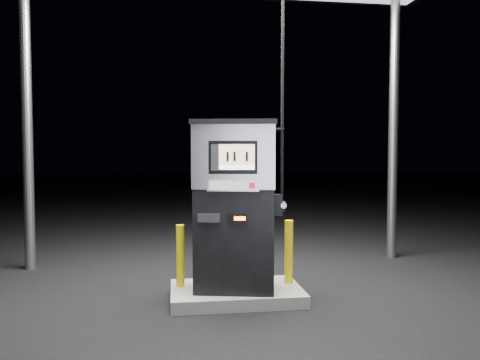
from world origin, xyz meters
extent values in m
plane|color=black|center=(0.00, 0.00, 0.00)|extent=(80.00, 80.00, 0.00)
cube|color=#60605B|center=(0.00, 0.00, 0.07)|extent=(1.60, 1.00, 0.15)
cylinder|color=gray|center=(-3.00, 2.00, 2.25)|extent=(0.16, 0.16, 4.50)
cylinder|color=gray|center=(3.00, 2.00, 2.25)|extent=(0.16, 0.16, 4.50)
cube|color=black|center=(-0.03, -0.10, 0.77)|extent=(1.04, 0.73, 1.24)
cube|color=silver|center=(-0.03, -0.10, 1.76)|extent=(1.06, 0.75, 0.74)
cube|color=black|center=(-0.03, -0.10, 2.16)|extent=(1.11, 0.80, 0.06)
cube|color=black|center=(-0.09, -0.38, 1.76)|extent=(0.55, 0.14, 0.38)
cube|color=beige|center=(-0.05, -0.41, 1.79)|extent=(0.40, 0.09, 0.24)
cube|color=white|center=(-0.05, -0.41, 1.64)|extent=(0.40, 0.09, 0.05)
cube|color=silver|center=(-0.09, -0.38, 1.44)|extent=(0.59, 0.15, 0.14)
cube|color=#999BA0|center=(-0.09, -0.40, 1.44)|extent=(0.53, 0.12, 0.10)
cube|color=#B20B1C|center=(0.12, -0.45, 1.44)|extent=(0.07, 0.02, 0.07)
cube|color=black|center=(-0.04, -0.39, 1.06)|extent=(0.22, 0.06, 0.09)
cube|color=#FA620C|center=(-0.01, -0.41, 1.06)|extent=(0.13, 0.03, 0.04)
cube|color=black|center=(-0.36, -0.32, 1.06)|extent=(0.26, 0.08, 0.10)
cube|color=black|center=(0.48, -0.21, 1.19)|extent=(0.13, 0.20, 0.25)
cylinder|color=gray|center=(0.54, -0.22, 1.19)|extent=(0.11, 0.23, 0.07)
cylinder|color=black|center=(0.51, -0.26, 2.85)|extent=(0.04, 0.04, 3.08)
cylinder|color=yellow|center=(-0.68, 0.16, 0.53)|extent=(0.12, 0.12, 0.77)
cylinder|color=yellow|center=(0.69, 0.11, 0.55)|extent=(0.13, 0.13, 0.81)
camera|label=1|loc=(-0.74, -5.65, 1.78)|focal=35.00mm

